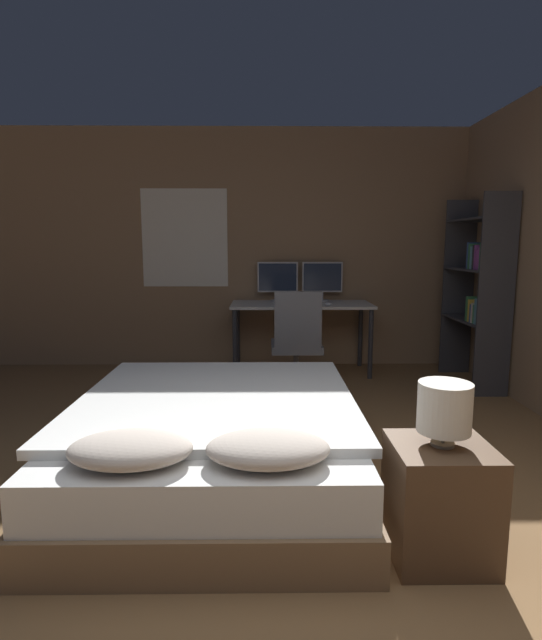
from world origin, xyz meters
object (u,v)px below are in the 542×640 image
at_px(bedside_lamp, 444,408).
at_px(desk, 301,311).
at_px(bed, 216,441).
at_px(monitor_left, 278,279).
at_px(monitor_right, 322,279).
at_px(bookshelf, 480,283).
at_px(nightstand, 439,501).
at_px(office_chair, 297,351).
at_px(keyboard, 303,305).
at_px(computer_mouse, 328,304).

bearing_deg(bedside_lamp, desk, 96.65).
xyz_separation_m(bed, bedside_lamp, (1.07, -0.73, 0.45)).
distance_m(monitor_left, monitor_right, 0.51).
bearing_deg(monitor_left, bookshelf, -22.63).
bearing_deg(nightstand, monitor_right, 92.16).
bearing_deg(monitor_right, nightstand, -87.84).
distance_m(monitor_left, bookshelf, 2.11).
xyz_separation_m(monitor_left, office_chair, (0.16, -0.97, -0.62)).
height_order(bedside_lamp, desk, bedside_lamp).
bearing_deg(bedside_lamp, nightstand, 0.00).
relative_size(desk, bookshelf, 0.81).
bearing_deg(monitor_right, monitor_left, 180.00).
relative_size(nightstand, monitor_right, 1.16).
xyz_separation_m(bed, bookshelf, (2.39, 2.00, 0.78)).
distance_m(bedside_lamp, keyboard, 3.11).
relative_size(monitor_left, monitor_right, 1.00).
xyz_separation_m(monitor_right, keyboard, (-0.25, -0.46, -0.24)).
relative_size(monitor_right, keyboard, 1.28).
bearing_deg(desk, monitor_left, 137.61).
xyz_separation_m(bed, monitor_right, (0.94, 2.82, 0.77)).
relative_size(desk, monitor_left, 3.36).
bearing_deg(desk, office_chair, -97.27).
relative_size(bed, office_chair, 2.01).
relative_size(monitor_left, bookshelf, 0.24).
distance_m(bed, computer_mouse, 2.60).
xyz_separation_m(desk, monitor_right, (0.25, 0.23, 0.34)).
bearing_deg(computer_mouse, bedside_lamp, -87.80).
bearing_deg(office_chair, nightstand, -79.41).
relative_size(bedside_lamp, office_chair, 0.29).
bearing_deg(bookshelf, monitor_right, 150.64).
bearing_deg(keyboard, bedside_lamp, -82.86).
xyz_separation_m(bedside_lamp, office_chair, (-0.48, 2.57, -0.30)).
bearing_deg(monitor_right, computer_mouse, -88.11).
xyz_separation_m(keyboard, bookshelf, (1.70, -0.36, 0.25)).
bearing_deg(bedside_lamp, office_chair, 100.59).
xyz_separation_m(bedside_lamp, computer_mouse, (-0.12, 3.08, 0.09)).
bearing_deg(bookshelf, bedside_lamp, -115.67).
distance_m(nightstand, office_chair, 2.62).
relative_size(keyboard, computer_mouse, 5.08).
bearing_deg(desk, bed, -104.91).
distance_m(desk, monitor_right, 0.48).
relative_size(bed, bookshelf, 1.06).
bearing_deg(bookshelf, office_chair, -174.97).
bearing_deg(bookshelf, desk, 161.06).
relative_size(bed, bedside_lamp, 6.95).
bearing_deg(computer_mouse, bed, -112.07).
relative_size(computer_mouse, office_chair, 0.07).
distance_m(desk, office_chair, 0.80).
relative_size(bedside_lamp, bookshelf, 0.15).
relative_size(nightstand, desk, 0.35).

